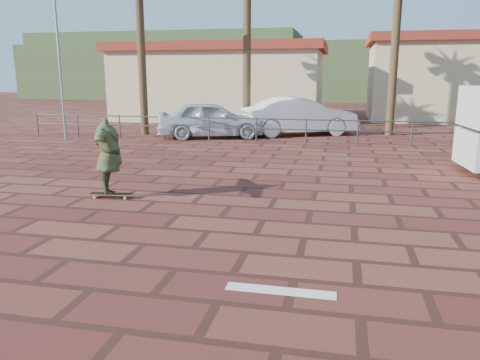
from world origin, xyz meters
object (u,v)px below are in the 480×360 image
car_white (299,116)px  skateboarder (109,156)px  longboard (111,194)px  car_silver (211,119)px

car_white → skateboarder: bearing=141.0°
longboard → skateboarder: skateboarder is taller
skateboarder → car_white: 12.56m
skateboarder → car_white: (3.06, 12.18, -0.09)m
skateboarder → car_silver: bearing=-18.5°
longboard → car_white: 12.58m
longboard → skateboarder: (0.00, -0.00, 0.86)m
skateboarder → longboard: bearing=23.2°
longboard → skateboarder: 0.86m
car_white → longboard: bearing=141.0°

